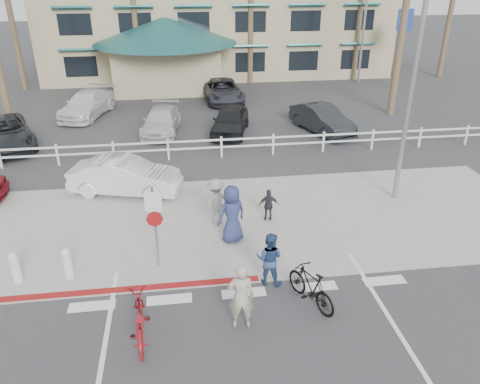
{
  "coord_description": "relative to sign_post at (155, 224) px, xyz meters",
  "views": [
    {
      "loc": [
        -1.48,
        -9.44,
        8.06
      ],
      "look_at": [
        0.33,
        3.77,
        1.5
      ],
      "focal_mm": 35.0,
      "sensor_mm": 36.0,
      "label": 1
    }
  ],
  "objects": [
    {
      "name": "lot_car_4",
      "position": [
        -4.36,
        15.8,
        -0.76
      ],
      "size": [
        3.19,
        5.12,
        1.38
      ],
      "primitive_type": "imported",
      "rotation": [
        0.0,
        0.0,
        -0.28
      ],
      "color": "silver",
      "rests_on": "ground"
    },
    {
      "name": "bollard_0",
      "position": [
        -2.5,
        -0.2,
        -0.97
      ],
      "size": [
        0.26,
        0.26,
        0.95
      ],
      "primitive_type": null,
      "color": "silver",
      "rests_on": "ground"
    },
    {
      "name": "bollard_1",
      "position": [
        -3.9,
        -0.2,
        -0.97
      ],
      "size": [
        0.26,
        0.26,
        0.95
      ],
      "primitive_type": null,
      "color": "silver",
      "rests_on": "ground"
    },
    {
      "name": "lot_car_3",
      "position": [
        8.29,
        11.2,
        -0.75
      ],
      "size": [
        2.76,
        4.48,
        1.39
      ],
      "primitive_type": "imported",
      "rotation": [
        0.0,
        0.0,
        0.33
      ],
      "color": "black",
      "rests_on": "ground"
    },
    {
      "name": "sidewalk_plaza",
      "position": [
        2.3,
        2.3,
        -1.44
      ],
      "size": [
        22.0,
        7.0,
        0.01
      ],
      "primitive_type": "cube",
      "color": "gray",
      "rests_on": "ground"
    },
    {
      "name": "pedestrian_b",
      "position": [
        2.32,
        1.12,
        -0.49
      ],
      "size": [
        1.11,
        0.94,
        1.92
      ],
      "primitive_type": "imported",
      "rotation": [
        0.0,
        0.0,
        3.56
      ],
      "color": "navy",
      "rests_on": "ground"
    },
    {
      "name": "info_sign",
      "position": [
        16.3,
        19.8,
        1.35
      ],
      "size": [
        1.2,
        0.16,
        5.6
      ],
      "primitive_type": null,
      "color": "navy",
      "rests_on": "ground"
    },
    {
      "name": "rail_fence",
      "position": [
        2.8,
        8.3,
        -0.95
      ],
      "size": [
        29.4,
        0.16,
        1.0
      ],
      "primitive_type": null,
      "color": "silver",
      "rests_on": "ground"
    },
    {
      "name": "bike_black",
      "position": [
        3.96,
        -2.24,
        -0.91
      ],
      "size": [
        1.21,
        1.83,
        1.07
      ],
      "primitive_type": "imported",
      "rotation": [
        0.0,
        0.0,
        3.58
      ],
      "color": "black",
      "rests_on": "ground"
    },
    {
      "name": "pedestrian_child",
      "position": [
        3.72,
        2.26,
        -0.87
      ],
      "size": [
        0.71,
        0.34,
        1.17
      ],
      "primitive_type": "imported",
      "rotation": [
        0.0,
        0.0,
        3.06
      ],
      "color": "#2B2B30",
      "rests_on": "ground"
    },
    {
      "name": "lot_car_5",
      "position": [
        3.76,
        17.99,
        -0.77
      ],
      "size": [
        2.59,
        5.03,
        1.36
      ],
      "primitive_type": "imported",
      "rotation": [
        0.0,
        0.0,
        0.07
      ],
      "color": "#303139",
      "rests_on": "ground"
    },
    {
      "name": "curb_red",
      "position": [
        -0.7,
        -1.0,
        -1.44
      ],
      "size": [
        7.0,
        0.25,
        0.02
      ],
      "primitive_type": "cube",
      "color": "maroon",
      "rests_on": "ground"
    },
    {
      "name": "lot_car_0",
      "position": [
        -7.49,
        11.1,
        -0.75
      ],
      "size": [
        4.14,
        5.54,
        1.4
      ],
      "primitive_type": "imported",
      "rotation": [
        0.0,
        0.0,
        0.41
      ],
      "color": "black",
      "rests_on": "ground"
    },
    {
      "name": "rider_black",
      "position": [
        3.06,
        -1.2,
        -0.66
      ],
      "size": [
        0.94,
        0.85,
        1.58
      ],
      "primitive_type": "imported",
      "rotation": [
        0.0,
        0.0,
        2.73
      ],
      "color": "navy",
      "rests_on": "ground"
    },
    {
      "name": "ground",
      "position": [
        2.3,
        -2.2,
        -1.45
      ],
      "size": [
        140.0,
        140.0,
        0.0
      ],
      "primitive_type": "plane",
      "color": "#333335"
    },
    {
      "name": "streetlight_0",
      "position": [
        8.8,
        3.3,
        3.05
      ],
      "size": [
        0.6,
        2.0,
        9.0
      ],
      "primitive_type": null,
      "color": "gray",
      "rests_on": "ground"
    },
    {
      "name": "pedestrian_a",
      "position": [
        1.92,
        2.29,
        -0.62
      ],
      "size": [
        1.22,
        0.96,
        1.66
      ],
      "primitive_type": "imported",
      "rotation": [
        0.0,
        0.0,
        3.51
      ],
      "color": "gray",
      "rests_on": "ground"
    },
    {
      "name": "lot_car_2",
      "position": [
        3.5,
        11.61,
        -0.75
      ],
      "size": [
        2.66,
        4.39,
        1.4
      ],
      "primitive_type": "imported",
      "rotation": [
        0.0,
        0.0,
        -0.26
      ],
      "color": "black",
      "rests_on": "ground"
    },
    {
      "name": "parking_lot",
      "position": [
        2.3,
        15.8,
        -1.45
      ],
      "size": [
        50.0,
        16.0,
        0.01
      ],
      "primitive_type": "cube",
      "color": "#333335",
      "rests_on": "ground"
    },
    {
      "name": "lot_car_1",
      "position": [
        -0.06,
        12.28,
        -0.83
      ],
      "size": [
        2.27,
        4.44,
        1.23
      ],
      "primitive_type": "imported",
      "rotation": [
        0.0,
        0.0,
        -0.13
      ],
      "color": "silver",
      "rests_on": "ground"
    },
    {
      "name": "cross_street",
      "position": [
        2.3,
        6.3,
        -1.45
      ],
      "size": [
        40.0,
        5.0,
        0.01
      ],
      "primitive_type": "cube",
      "color": "#333335",
      "rests_on": "ground"
    },
    {
      "name": "rider_red",
      "position": [
        2.05,
        -2.82,
        -0.55
      ],
      "size": [
        0.67,
        0.46,
        1.79
      ],
      "primitive_type": "imported",
      "rotation": [
        0.0,
        0.0,
        3.09
      ],
      "color": "#A99D89",
      "rests_on": "ground"
    },
    {
      "name": "streetlight_1",
      "position": [
        14.3,
        21.8,
        3.3
      ],
      "size": [
        0.6,
        2.0,
        9.5
      ],
      "primitive_type": null,
      "color": "gray",
      "rests_on": "ground"
    },
    {
      "name": "bike_red",
      "position": [
        -0.38,
        -2.86,
        -0.92
      ],
      "size": [
        0.87,
        2.08,
        1.07
      ],
      "primitive_type": "imported",
      "rotation": [
        0.0,
        0.0,
        3.22
      ],
      "color": "maroon",
      "rests_on": "ground"
    },
    {
      "name": "car_white_sedan",
      "position": [
        -1.32,
        5.15,
        -0.75
      ],
      "size": [
        4.46,
        2.45,
        1.39
      ],
      "primitive_type": "imported",
      "rotation": [
        0.0,
        0.0,
        1.33
      ],
      "color": "silver",
      "rests_on": "ground"
    },
    {
      "name": "sign_post",
      "position": [
        0.0,
        0.0,
        0.0
      ],
      "size": [
        0.5,
        0.1,
        2.9
      ],
      "primitive_type": null,
      "color": "gray",
      "rests_on": "ground"
    },
    {
      "name": "bike_path",
      "position": [
        2.3,
        -4.2,
        -1.45
      ],
      "size": [
        12.0,
        16.0,
        0.01
      ],
      "primitive_type": "cube",
      "color": "#333335",
      "rests_on": "ground"
    }
  ]
}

